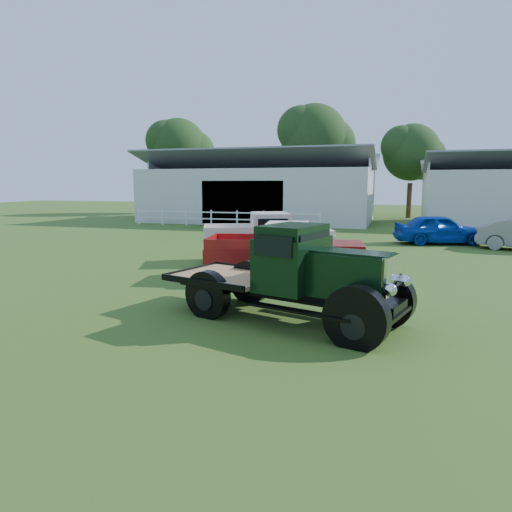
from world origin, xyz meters
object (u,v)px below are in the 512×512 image
(vintage_flatbed, at_px, (288,273))
(white_pickup, at_px, (268,238))
(misc_car_blue, at_px, (440,229))
(red_pickup, at_px, (284,251))

(vintage_flatbed, height_order, white_pickup, vintage_flatbed)
(misc_car_blue, bearing_deg, red_pickup, 138.74)
(red_pickup, height_order, white_pickup, white_pickup)
(red_pickup, bearing_deg, misc_car_blue, 53.28)
(red_pickup, distance_m, misc_car_blue, 12.30)
(white_pickup, bearing_deg, red_pickup, -87.25)
(misc_car_blue, bearing_deg, white_pickup, 124.03)
(vintage_flatbed, distance_m, red_pickup, 4.43)
(vintage_flatbed, relative_size, red_pickup, 1.07)
(white_pickup, bearing_deg, misc_car_blue, 26.40)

